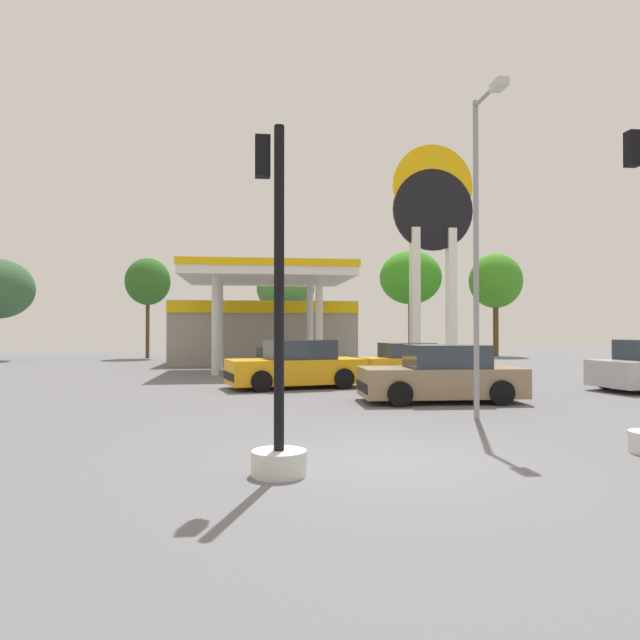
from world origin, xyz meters
name	(u,v)px	position (x,y,z in m)	size (l,w,h in m)	color
ground_plane	(384,460)	(0.00, 0.00, 0.00)	(90.00, 90.00, 0.00)	slate
gas_station	(263,327)	(-1.21, 24.02, 2.06)	(9.96, 13.75, 4.81)	gray
station_pole_sign	(433,228)	(6.77, 18.19, 6.78)	(3.92, 0.56, 10.81)	white
car_0	(410,363)	(4.23, 13.41, 0.64)	(4.16, 2.32, 1.41)	black
car_1	(296,366)	(-0.46, 10.62, 0.72)	(4.74, 2.76, 1.59)	black
car_2	(441,376)	(3.13, 6.49, 0.70)	(4.35, 2.07, 1.54)	black
traffic_signal_1	(277,379)	(-1.65, -0.67, 1.30)	(0.75, 0.75, 4.74)	silver
tree_1	(148,282)	(-8.66, 30.74, 5.05)	(2.94, 2.94, 6.64)	brown
tree_2	(286,289)	(0.46, 30.18, 4.63)	(3.88, 3.88, 6.27)	brown
tree_3	(411,278)	(9.42, 31.23, 5.57)	(4.38, 4.38, 7.49)	brown
tree_4	(496,281)	(15.55, 30.75, 5.34)	(3.76, 3.76, 7.31)	brown
corner_streetlamp	(480,226)	(2.93, 3.39, 4.20)	(0.24, 1.48, 7.00)	gray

